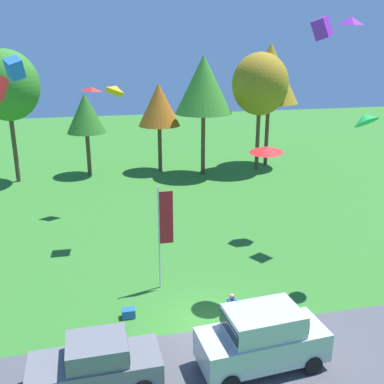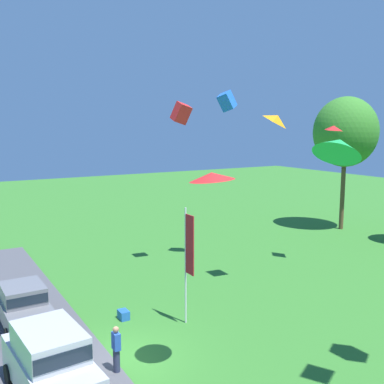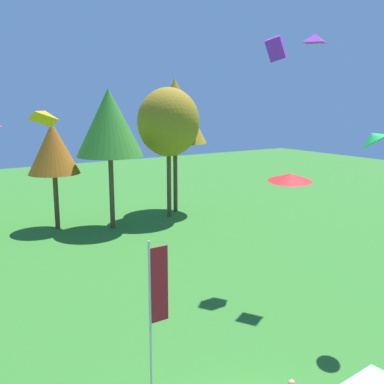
{
  "view_description": "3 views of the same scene",
  "coord_description": "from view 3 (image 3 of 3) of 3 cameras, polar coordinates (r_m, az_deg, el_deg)",
  "views": [
    {
      "loc": [
        -4.29,
        -15.59,
        11.17
      ],
      "look_at": [
        -0.02,
        3.15,
        4.85
      ],
      "focal_mm": 42.0,
      "sensor_mm": 36.0,
      "label": 1
    },
    {
      "loc": [
        14.61,
        -5.77,
        8.5
      ],
      "look_at": [
        -0.97,
        3.47,
        5.85
      ],
      "focal_mm": 42.0,
      "sensor_mm": 36.0,
      "label": 2
    },
    {
      "loc": [
        -7.81,
        -8.5,
        9.36
      ],
      "look_at": [
        2.29,
        6.78,
        5.71
      ],
      "focal_mm": 42.0,
      "sensor_mm": 36.0,
      "label": 3
    }
  ],
  "objects": [
    {
      "name": "kite_diamond_trailing_tail",
      "position": [
        23.11,
        15.36,
        18.32
      ],
      "size": [
        1.23,
        1.24,
        0.43
      ],
      "primitive_type": "pyramid",
      "rotation": [
        0.03,
        0.0,
        5.99
      ],
      "color": "purple"
    },
    {
      "name": "kite_delta_low_drifter",
      "position": [
        15.13,
        12.35,
        1.86
      ],
      "size": [
        2.06,
        2.06,
        0.39
      ],
      "primitive_type": "cone",
      "rotation": [
        -0.09,
        0.0,
        2.46
      ],
      "color": "red"
    },
    {
      "name": "tree_right_of_center",
      "position": [
        34.59,
        -17.22,
        5.26
      ],
      "size": [
        3.77,
        3.77,
        7.97
      ],
      "color": "brown",
      "rests_on": "ground"
    },
    {
      "name": "tree_far_left",
      "position": [
        36.56,
        -3.01,
        8.82
      ],
      "size": [
        5.02,
        5.02,
        10.59
      ],
      "color": "brown",
      "rests_on": "ground"
    },
    {
      "name": "kite_box_topmost",
      "position": [
        24.19,
        10.59,
        17.46
      ],
      "size": [
        1.41,
        1.18,
        1.41
      ],
      "primitive_type": "cube",
      "rotation": [
        -0.24,
        0.3,
        2.22
      ],
      "color": "purple"
    },
    {
      "name": "tree_lone_near",
      "position": [
        33.6,
        -10.47,
        8.64
      ],
      "size": [
        4.94,
        4.94,
        10.42
      ],
      "color": "brown",
      "rests_on": "ground"
    },
    {
      "name": "tree_left_of_center",
      "position": [
        38.41,
        -2.19,
        10.2
      ],
      "size": [
        5.39,
        5.39,
        11.37
      ],
      "color": "brown",
      "rests_on": "ground"
    },
    {
      "name": "kite_diamond_near_flag",
      "position": [
        18.75,
        -18.1,
        9.2
      ],
      "size": [
        1.41,
        1.41,
        0.81
      ],
      "primitive_type": "pyramid",
      "rotation": [
        0.51,
        0.0,
        2.35
      ],
      "color": "orange"
    },
    {
      "name": "kite_delta_mid_center",
      "position": [
        18.82,
        22.07,
        6.47
      ],
      "size": [
        1.42,
        1.44,
        0.89
      ],
      "primitive_type": "cone",
      "rotation": [
        0.55,
        0.0,
        3.52
      ],
      "color": "green"
    },
    {
      "name": "flag_banner",
      "position": [
        14.95,
        -4.57,
        -12.92
      ],
      "size": [
        0.71,
        0.08,
        5.11
      ],
      "color": "silver",
      "rests_on": "ground"
    }
  ]
}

